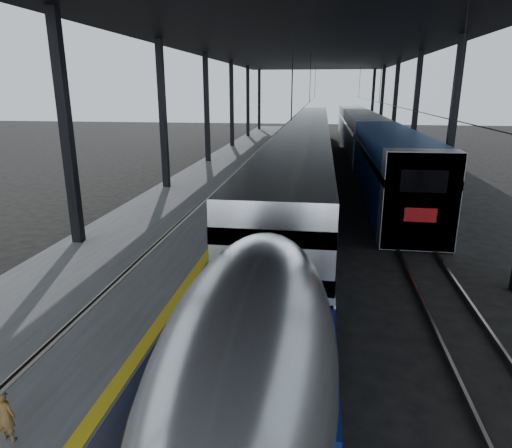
# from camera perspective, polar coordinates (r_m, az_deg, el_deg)

# --- Properties ---
(ground) EXTENTS (160.00, 160.00, 0.00)m
(ground) POSITION_cam_1_polar(r_m,az_deg,el_deg) (12.24, -7.54, -15.28)
(ground) COLOR black
(ground) RESTS_ON ground
(platform) EXTENTS (6.00, 80.00, 1.00)m
(platform) POSITION_cam_1_polar(r_m,az_deg,el_deg) (31.25, -4.05, 5.55)
(platform) COLOR #4C4C4F
(platform) RESTS_ON ground
(yellow_strip) EXTENTS (0.30, 80.00, 0.01)m
(yellow_strip) POSITION_cam_1_polar(r_m,az_deg,el_deg) (30.69, 1.08, 6.35)
(yellow_strip) COLOR gold
(yellow_strip) RESTS_ON platform
(rails) EXTENTS (6.52, 80.00, 0.16)m
(rails) POSITION_cam_1_polar(r_m,az_deg,el_deg) (30.69, 10.78, 4.30)
(rails) COLOR slate
(rails) RESTS_ON ground
(canopy) EXTENTS (18.00, 75.00, 9.47)m
(canopy) POSITION_cam_1_polar(r_m,az_deg,el_deg) (30.13, 6.45, 21.55)
(canopy) COLOR black
(canopy) RESTS_ON ground
(tgv_train) EXTENTS (2.90, 65.20, 4.15)m
(tgv_train) POSITION_cam_1_polar(r_m,az_deg,el_deg) (34.05, 6.44, 8.86)
(tgv_train) COLOR #AEB0B5
(tgv_train) RESTS_ON ground
(second_train) EXTENTS (2.98, 56.05, 4.11)m
(second_train) POSITION_cam_1_polar(r_m,az_deg,el_deg) (45.90, 13.31, 10.66)
(second_train) COLOR navy
(second_train) RESTS_ON ground
(child) EXTENTS (0.35, 0.25, 0.91)m
(child) POSITION_cam_1_polar(r_m,az_deg,el_deg) (8.79, -28.83, -20.25)
(child) COLOR #533C1B
(child) RESTS_ON platform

